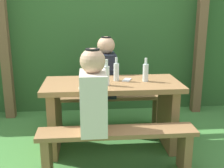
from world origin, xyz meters
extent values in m
plane|color=#417E39|center=(0.00, 0.00, 0.00)|extent=(12.00, 12.00, 0.00)
cube|color=#2E5929|center=(0.00, 1.63, 1.06)|extent=(6.40, 0.87, 2.12)
cube|color=brown|center=(-1.32, 1.01, 1.05)|extent=(0.12, 0.12, 2.11)
cube|color=brown|center=(1.32, 1.01, 1.05)|extent=(0.12, 0.12, 2.11)
cube|color=olive|center=(0.00, 0.00, 0.70)|extent=(1.40, 0.64, 0.05)
cube|color=olive|center=(-0.60, 0.00, 0.34)|extent=(0.08, 0.54, 0.68)
cube|color=olive|center=(0.60, 0.00, 0.34)|extent=(0.08, 0.54, 0.68)
cube|color=olive|center=(0.00, -0.51, 0.41)|extent=(1.40, 0.24, 0.04)
cube|color=olive|center=(-0.62, -0.51, 0.19)|extent=(0.07, 0.22, 0.39)
cube|color=olive|center=(0.62, -0.51, 0.19)|extent=(0.07, 0.22, 0.39)
cube|color=olive|center=(0.00, 0.51, 0.41)|extent=(1.40, 0.24, 0.04)
cube|color=olive|center=(-0.62, 0.51, 0.19)|extent=(0.07, 0.22, 0.39)
cube|color=olive|center=(0.62, 0.51, 0.19)|extent=(0.07, 0.22, 0.39)
cube|color=silver|center=(-0.21, -0.51, 0.69)|extent=(0.22, 0.34, 0.52)
sphere|color=tan|center=(-0.21, -0.51, 1.04)|extent=(0.21, 0.21, 0.21)
cylinder|color=black|center=(-0.21, -0.51, 1.13)|extent=(0.12, 0.12, 0.02)
cylinder|color=silver|center=(-0.21, -0.37, 0.79)|extent=(0.25, 0.07, 0.15)
cube|color=black|center=(-0.02, 0.51, 0.69)|extent=(0.22, 0.34, 0.52)
sphere|color=tan|center=(-0.02, 0.51, 1.04)|extent=(0.21, 0.21, 0.21)
cylinder|color=black|center=(-0.02, 0.51, 1.13)|extent=(0.12, 0.12, 0.02)
cylinder|color=black|center=(-0.02, 0.37, 0.79)|extent=(0.25, 0.07, 0.15)
cylinder|color=silver|center=(-0.14, 0.14, 0.77)|extent=(0.08, 0.08, 0.09)
cylinder|color=silver|center=(0.05, 0.05, 0.82)|extent=(0.06, 0.06, 0.18)
cylinder|color=silver|center=(0.05, 0.05, 0.94)|extent=(0.02, 0.02, 0.06)
cylinder|color=silver|center=(-0.07, -0.12, 0.82)|extent=(0.06, 0.06, 0.19)
cylinder|color=silver|center=(-0.07, -0.12, 0.95)|extent=(0.03, 0.03, 0.07)
cylinder|color=silver|center=(0.35, 0.00, 0.82)|extent=(0.06, 0.06, 0.18)
cylinder|color=silver|center=(0.35, 0.00, 0.94)|extent=(0.03, 0.03, 0.06)
cube|color=silver|center=(0.16, 0.06, 0.73)|extent=(0.12, 0.16, 0.01)
camera|label=1|loc=(-0.25, -2.77, 1.44)|focal=44.90mm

